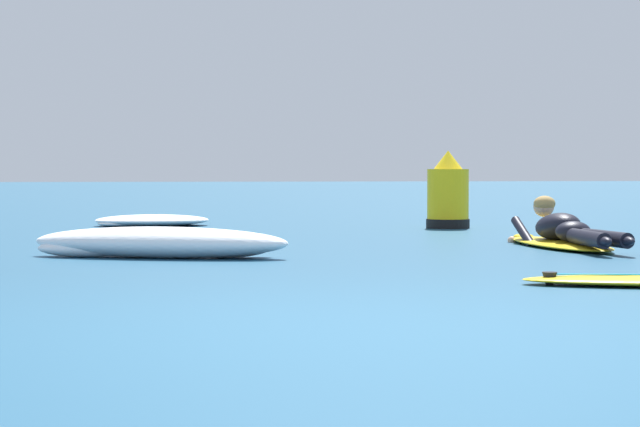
% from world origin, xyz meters
% --- Properties ---
extents(ground_plane, '(120.00, 120.00, 0.00)m').
position_xyz_m(ground_plane, '(0.00, 10.00, 0.00)').
color(ground_plane, navy).
extents(surfer_far, '(0.60, 2.62, 0.53)m').
position_xyz_m(surfer_far, '(3.04, 5.36, 0.13)').
color(surfer_far, yellow).
rests_on(surfer_far, ground).
extents(whitewater_back, '(2.31, 1.33, 0.27)m').
position_xyz_m(whitewater_back, '(-0.83, 4.70, 0.12)').
color(whitewater_back, white).
rests_on(whitewater_back, ground).
extents(whitewater_far_band, '(1.58, 1.15, 0.15)m').
position_xyz_m(whitewater_far_band, '(-0.76, 10.53, 0.07)').
color(whitewater_far_band, white).
rests_on(whitewater_far_band, ground).
extents(channel_marker_buoy, '(0.56, 0.56, 1.00)m').
position_xyz_m(channel_marker_buoy, '(2.99, 9.26, 0.40)').
color(channel_marker_buoy, yellow).
rests_on(channel_marker_buoy, ground).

